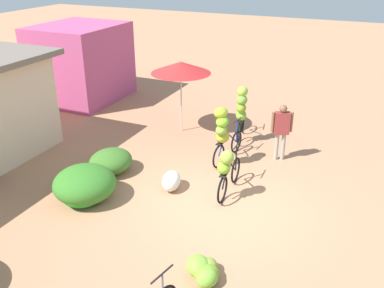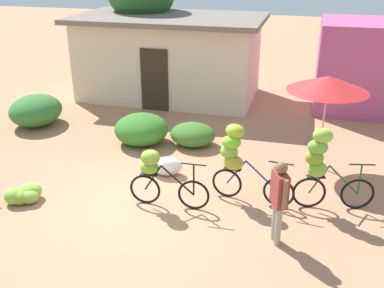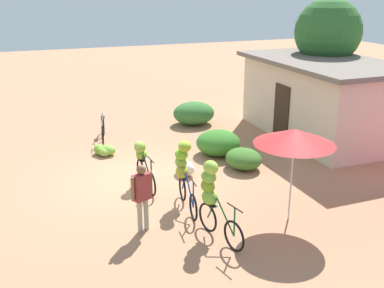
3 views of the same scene
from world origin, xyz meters
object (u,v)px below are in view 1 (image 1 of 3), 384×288
market_umbrella (181,67)px  bicycle_by_shop (241,110)px  shop_pink (81,63)px  bicycle_center_loaded (223,131)px  banana_pile_on_ground (204,270)px  produce_sack (171,181)px  person_vendor (282,127)px  bicycle_near_pile (227,169)px

market_umbrella → bicycle_by_shop: market_umbrella is taller
shop_pink → bicycle_center_loaded: (-3.10, -6.91, -0.44)m
shop_pink → banana_pile_on_ground: bearing=-132.0°
shop_pink → produce_sack: size_ratio=4.57×
produce_sack → person_vendor: person_vendor is taller
banana_pile_on_ground → bicycle_by_shop: bearing=12.4°
bicycle_by_shop → produce_sack: bearing=169.6°
market_umbrella → banana_pile_on_ground: (-5.90, -3.26, -1.91)m
banana_pile_on_ground → person_vendor: bearing=-0.9°
produce_sack → person_vendor: (2.66, -1.99, 0.75)m
shop_pink → market_umbrella: size_ratio=1.43×
bicycle_near_pile → bicycle_by_shop: (3.14, 0.70, 0.28)m
banana_pile_on_ground → person_vendor: (5.17, -0.08, 0.81)m
person_vendor → market_umbrella: bearing=77.6°
bicycle_by_shop → bicycle_near_pile: bearing=-167.4°
bicycle_near_pile → person_vendor: 2.52m
market_umbrella → bicycle_center_loaded: (-1.67, -2.02, -1.10)m
bicycle_near_pile → bicycle_by_shop: size_ratio=0.96×
bicycle_near_pile → bicycle_by_shop: bicycle_by_shop is taller
market_umbrella → bicycle_center_loaded: market_umbrella is taller
shop_pink → bicycle_near_pile: 8.86m
shop_pink → person_vendor: size_ratio=2.02×
market_umbrella → bicycle_near_pile: bearing=-139.8°
market_umbrella → bicycle_near_pile: (-3.16, -2.67, -1.34)m
bicycle_near_pile → produce_sack: size_ratio=2.38×
shop_pink → bicycle_by_shop: shop_pink is taller
bicycle_center_loaded → market_umbrella: bearing=50.4°
bicycle_near_pile → person_vendor: (2.42, -0.66, 0.25)m
shop_pink → bicycle_near_pile: shop_pink is taller
bicycle_by_shop → produce_sack: 3.53m
shop_pink → bicycle_center_loaded: bearing=-114.1°
shop_pink → banana_pile_on_ground: 11.03m
bicycle_near_pile → bicycle_center_loaded: 1.64m
produce_sack → market_umbrella: bearing=21.6°
shop_pink → person_vendor: bearing=-104.7°
banana_pile_on_ground → bicycle_near_pile: bearing=12.1°
market_umbrella → person_vendor: size_ratio=1.41×
market_umbrella → bicycle_by_shop: size_ratio=1.29×
bicycle_by_shop → person_vendor: (-0.72, -1.37, -0.03)m
banana_pile_on_ground → bicycle_center_loaded: bearing=16.3°
produce_sack → bicycle_by_shop: bearing=-10.4°
shop_pink → bicycle_by_shop: (-1.44, -6.85, -0.40)m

